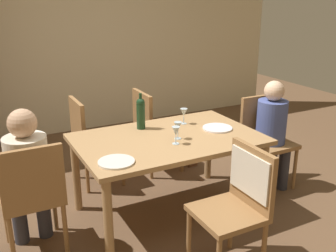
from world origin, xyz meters
name	(u,v)px	position (x,y,z in m)	size (l,w,h in m)	color
ground_plane	(168,212)	(0.00, 0.00, 0.00)	(10.00, 10.00, 0.00)	brown
rear_room_partition	(78,36)	(0.00, 2.70, 1.35)	(6.40, 0.12, 2.70)	beige
dining_table	(168,146)	(0.00, 0.00, 0.65)	(1.57, 1.01, 0.74)	#A87F51
chair_left_end	(32,192)	(-1.16, -0.09, 0.53)	(0.44, 0.44, 0.92)	olive
chair_right_end	(264,135)	(1.16, 0.09, 0.53)	(0.44, 0.44, 0.92)	olive
chair_near	(242,192)	(0.12, -0.88, 0.59)	(0.46, 0.44, 0.92)	olive
chair_far_left	(90,136)	(-0.44, 0.88, 0.53)	(0.44, 0.44, 0.92)	olive
chair_far_right	(152,125)	(0.27, 0.88, 0.53)	(0.44, 0.44, 0.92)	olive
person_woman_host	(28,171)	(-1.16, 0.03, 0.66)	(0.31, 0.36, 1.14)	#33333D
person_man_bearded	(273,127)	(1.16, -0.03, 0.65)	(0.30, 0.34, 1.11)	#33333D
wine_bottle_tall_green	(141,113)	(-0.11, 0.31, 0.89)	(0.08, 0.08, 0.33)	#19381E
wine_glass_near_left	(184,113)	(0.30, 0.25, 0.84)	(0.07, 0.07, 0.15)	silver
wine_glass_centre	(178,127)	(0.06, -0.07, 0.84)	(0.07, 0.07, 0.15)	silver
wine_glass_near_right	(176,132)	(-0.02, -0.17, 0.84)	(0.07, 0.07, 0.15)	silver
dinner_plate_host	(217,128)	(0.50, -0.02, 0.74)	(0.27, 0.27, 0.01)	white
dinner_plate_guest_left	(116,162)	(-0.58, -0.30, 0.74)	(0.27, 0.27, 0.01)	silver
handbag	(186,154)	(0.70, 0.88, 0.11)	(0.28, 0.12, 0.22)	brown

